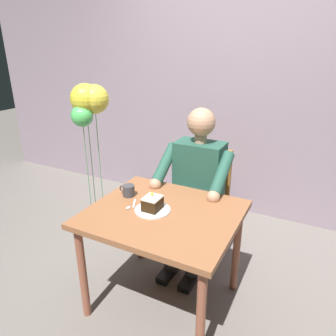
# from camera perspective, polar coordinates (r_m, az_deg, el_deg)

# --- Properties ---
(ground_plane) EXTENTS (14.00, 14.00, 0.00)m
(ground_plane) POSITION_cam_1_polar(r_m,az_deg,el_deg) (2.38, -0.73, -22.73)
(ground_plane) COLOR slate
(cafe_rear_panel) EXTENTS (6.40, 0.12, 3.00)m
(cafe_rear_panel) POSITION_cam_1_polar(r_m,az_deg,el_deg) (3.19, 13.12, 18.04)
(cafe_rear_panel) COLOR gray
(cafe_rear_panel) RESTS_ON ground
(dining_table) EXTENTS (0.91, 0.79, 0.70)m
(dining_table) POSITION_cam_1_polar(r_m,az_deg,el_deg) (2.01, -0.82, -10.09)
(dining_table) COLOR #925936
(dining_table) RESTS_ON ground
(chair) EXTENTS (0.42, 0.42, 0.89)m
(chair) POSITION_cam_1_polar(r_m,az_deg,el_deg) (2.62, 6.26, -5.37)
(chair) COLOR #9D6227
(chair) RESTS_ON ground
(seated_person) EXTENTS (0.53, 0.58, 1.24)m
(seated_person) POSITION_cam_1_polar(r_m,az_deg,el_deg) (2.40, 4.93, -3.66)
(seated_person) COLOR #255243
(seated_person) RESTS_ON ground
(dessert_plate) EXTENTS (0.22, 0.22, 0.01)m
(dessert_plate) POSITION_cam_1_polar(r_m,az_deg,el_deg) (1.97, -2.81, -7.58)
(dessert_plate) COLOR silver
(dessert_plate) RESTS_ON dining_table
(cake_slice) EXTENTS (0.10, 0.12, 0.10)m
(cake_slice) POSITION_cam_1_polar(r_m,az_deg,el_deg) (1.95, -2.83, -6.37)
(cake_slice) COLOR #301F0D
(cake_slice) RESTS_ON dessert_plate
(coffee_cup) EXTENTS (0.11, 0.08, 0.08)m
(coffee_cup) POSITION_cam_1_polar(r_m,az_deg,el_deg) (2.15, -7.16, -4.03)
(coffee_cup) COLOR #393B3F
(coffee_cup) RESTS_ON dining_table
(dessert_spoon) EXTENTS (0.06, 0.14, 0.01)m
(dessert_spoon) POSITION_cam_1_polar(r_m,az_deg,el_deg) (2.03, -6.69, -6.76)
(dessert_spoon) COLOR silver
(dessert_spoon) RESTS_ON dining_table
(balloon_display) EXTENTS (0.31, 0.32, 1.37)m
(balloon_display) POSITION_cam_1_polar(r_m,az_deg,el_deg) (2.76, -13.99, 9.76)
(balloon_display) COLOR #B2C1C6
(balloon_display) RESTS_ON ground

